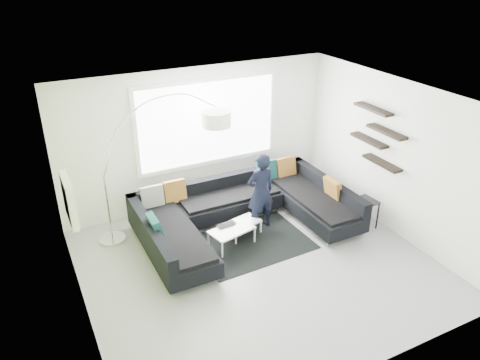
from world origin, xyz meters
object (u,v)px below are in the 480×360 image
object	(u,v)px
arc_lamp	(103,177)
person	(261,192)
laptop	(228,226)
coffee_table	(237,232)
sectional_sofa	(246,215)
side_table	(363,214)

from	to	relation	value
arc_lamp	person	xyz separation A→B (m)	(2.61, -0.79, -0.53)
person	laptop	xyz separation A→B (m)	(-0.76, -0.20, -0.41)
laptop	coffee_table	bearing A→B (deg)	-8.94
coffee_table	person	world-z (taller)	person
coffee_table	person	size ratio (longest dim) A/B	0.67
sectional_sofa	laptop	world-z (taller)	sectional_sofa
side_table	coffee_table	bearing A→B (deg)	163.78
arc_lamp	side_table	distance (m)	4.74
side_table	laptop	bearing A→B (deg)	164.85
arc_lamp	laptop	distance (m)	2.29
arc_lamp	laptop	size ratio (longest dim) A/B	6.82
coffee_table	laptop	xyz separation A→B (m)	(-0.18, 0.00, 0.18)
coffee_table	person	bearing A→B (deg)	6.67
sectional_sofa	side_table	distance (m)	2.20
coffee_table	side_table	size ratio (longest dim) A/B	1.78
person	laptop	distance (m)	0.89
arc_lamp	person	bearing A→B (deg)	-12.48
coffee_table	sectional_sofa	bearing A→B (deg)	17.36
arc_lamp	laptop	world-z (taller)	arc_lamp
sectional_sofa	person	size ratio (longest dim) A/B	2.55
side_table	laptop	xyz separation A→B (m)	(-2.48, 0.67, 0.06)
sectional_sofa	side_table	xyz separation A→B (m)	(2.04, -0.82, -0.08)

